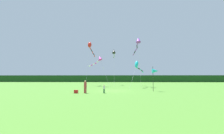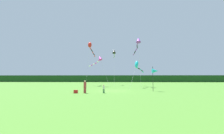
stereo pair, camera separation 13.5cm
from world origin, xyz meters
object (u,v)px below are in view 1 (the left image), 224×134
at_px(banner_flag_pole, 155,71).
at_px(kite_red, 90,46).
at_px(cooler_box, 76,92).
at_px(kite_purple, 138,42).
at_px(person_adult, 85,86).
at_px(kite_black, 114,52).
at_px(person_child, 104,88).
at_px(kite_magenta, 98,60).
at_px(kite_cyan, 137,65).

bearing_deg(banner_flag_pole, kite_red, 130.85).
relative_size(cooler_box, kite_purple, 0.04).
bearing_deg(person_adult, kite_black, 80.63).
relative_size(person_child, kite_black, 0.11).
height_order(person_adult, kite_purple, kite_purple).
bearing_deg(kite_magenta, kite_purple, -8.10).
xyz_separation_m(kite_purple, kite_black, (-5.54, 6.32, -1.13)).
xyz_separation_m(person_child, kite_red, (-5.16, 17.60, 9.39)).
bearing_deg(kite_cyan, cooler_box, -131.32).
bearing_deg(kite_black, banner_flag_pole, -68.70).
bearing_deg(banner_flag_pole, kite_cyan, 102.52).
distance_m(banner_flag_pole, kite_purple, 12.80).
height_order(person_adult, kite_magenta, kite_magenta).
distance_m(person_adult, kite_magenta, 15.94).
distance_m(cooler_box, banner_flag_pole, 11.87).
distance_m(person_adult, person_child, 2.47).
bearing_deg(cooler_box, person_child, 3.05).
relative_size(kite_black, kite_magenta, 1.26).
height_order(person_adult, kite_cyan, kite_cyan).
xyz_separation_m(cooler_box, kite_red, (-1.53, 17.79, 9.81)).
relative_size(cooler_box, kite_magenta, 0.06).
xyz_separation_m(person_adult, cooler_box, (-1.18, -0.08, -0.72)).
xyz_separation_m(kite_purple, kite_magenta, (-9.09, 1.29, -3.85)).
bearing_deg(person_child, person_adult, -177.32).
bearing_deg(kite_magenta, person_child, -79.75).
bearing_deg(kite_magenta, banner_flag_pole, -49.52).
bearing_deg(banner_flag_pole, person_adult, -162.42).
relative_size(cooler_box, kite_black, 0.05).
height_order(kite_black, kite_magenta, kite_black).
bearing_deg(kite_magenta, kite_cyan, -27.38).
distance_m(cooler_box, kite_purple, 19.73).
xyz_separation_m(banner_flag_pole, kite_magenta, (-10.14, 11.88, 3.27)).
bearing_deg(person_child, kite_red, 106.33).
bearing_deg(person_adult, cooler_box, -176.19).
bearing_deg(person_child, kite_magenta, 100.25).
height_order(kite_cyan, kite_magenta, kite_magenta).
relative_size(person_adult, person_child, 1.47).
relative_size(person_adult, kite_magenta, 0.21).
height_order(cooler_box, kite_black, kite_black).
bearing_deg(cooler_box, kite_magenta, 86.46).
relative_size(banner_flag_pole, kite_black, 0.37).
height_order(banner_flag_pole, kite_red, kite_red).
bearing_deg(cooler_box, person_adult, 3.81).
bearing_deg(kite_purple, cooler_box, -125.99).
bearing_deg(banner_flag_pole, kite_magenta, 130.48).
xyz_separation_m(kite_purple, kite_red, (-11.55, 3.99, -0.10)).
distance_m(cooler_box, kite_cyan, 14.89).
xyz_separation_m(kite_red, kite_magenta, (2.46, -2.69, -3.75)).
bearing_deg(kite_red, kite_black, 21.22).
bearing_deg(kite_magenta, cooler_box, -93.54).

